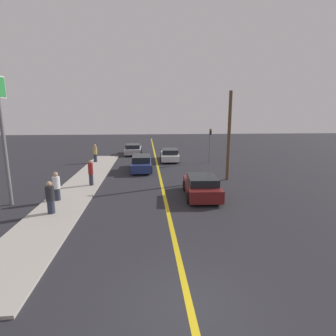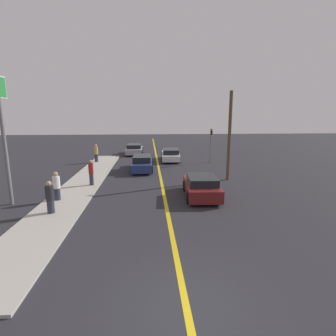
# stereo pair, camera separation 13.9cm
# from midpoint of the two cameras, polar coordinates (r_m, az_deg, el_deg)

# --- Properties ---
(ground_plane) EXTENTS (120.00, 120.00, 0.00)m
(ground_plane) POSITION_cam_midpoint_polar(r_m,az_deg,el_deg) (7.60, 4.24, -28.23)
(ground_plane) COLOR #28282D
(road_center_line) EXTENTS (0.20, 60.00, 0.01)m
(road_center_line) POSITION_cam_midpoint_polar(r_m,az_deg,el_deg) (24.27, -2.36, 0.03)
(road_center_line) COLOR gold
(road_center_line) RESTS_ON ground_plane
(sidewalk_left) EXTENTS (2.54, 24.99, 0.11)m
(sidewalk_left) POSITION_cam_midpoint_polar(r_m,az_deg,el_deg) (19.43, -18.32, -3.35)
(sidewalk_left) COLOR #ADA89E
(sidewalk_left) RESTS_ON ground_plane
(car_near_right_lane) EXTENTS (2.15, 4.20, 1.30)m
(car_near_right_lane) POSITION_cam_midpoint_polar(r_m,az_deg,el_deg) (15.86, 7.06, -3.97)
(car_near_right_lane) COLOR maroon
(car_near_right_lane) RESTS_ON ground_plane
(car_ahead_center) EXTENTS (1.85, 4.70, 1.35)m
(car_ahead_center) POSITION_cam_midpoint_polar(r_m,az_deg,el_deg) (23.26, -5.98, 1.08)
(car_ahead_center) COLOR navy
(car_ahead_center) RESTS_ON ground_plane
(car_far_distant) EXTENTS (2.17, 4.57, 1.27)m
(car_far_distant) POSITION_cam_midpoint_polar(r_m,az_deg,el_deg) (28.05, 0.26, 2.89)
(car_far_distant) COLOR silver
(car_far_distant) RESTS_ON ground_plane
(car_parked_left_lot) EXTENTS (2.07, 4.39, 1.27)m
(car_parked_left_lot) POSITION_cam_midpoint_polar(r_m,az_deg,el_deg) (32.78, -7.70, 4.06)
(car_parked_left_lot) COLOR #9E9EA3
(car_parked_left_lot) RESTS_ON ground_plane
(pedestrian_near_curb) EXTENTS (0.41, 0.41, 1.61)m
(pedestrian_near_curb) POSITION_cam_midpoint_polar(r_m,az_deg,el_deg) (14.05, -24.52, -5.88)
(pedestrian_near_curb) COLOR #282D3D
(pedestrian_near_curb) RESTS_ON sidewalk_left
(pedestrian_mid_group) EXTENTS (0.41, 0.41, 1.63)m
(pedestrian_mid_group) POSITION_cam_midpoint_polar(r_m,az_deg,el_deg) (16.02, -23.35, -3.69)
(pedestrian_mid_group) COLOR #282D3D
(pedestrian_mid_group) RESTS_ON sidewalk_left
(pedestrian_far_standing) EXTENTS (0.33, 0.33, 1.74)m
(pedestrian_far_standing) POSITION_cam_midpoint_polar(r_m,az_deg,el_deg) (18.59, -16.66, -0.96)
(pedestrian_far_standing) COLOR #282D3D
(pedestrian_far_standing) RESTS_ON sidewalk_left
(pedestrian_by_sign) EXTENTS (0.40, 0.40, 1.82)m
(pedestrian_by_sign) POSITION_cam_midpoint_polar(r_m,az_deg,el_deg) (27.72, -15.72, 3.16)
(pedestrian_by_sign) COLOR #282D3D
(pedestrian_by_sign) RESTS_ON sidewalk_left
(traffic_light) EXTENTS (0.18, 0.40, 3.44)m
(traffic_light) POSITION_cam_midpoint_polar(r_m,az_deg,el_deg) (26.86, 8.97, 5.65)
(traffic_light) COLOR slate
(traffic_light) RESTS_ON ground_plane
(roadside_sign) EXTENTS (0.20, 1.50, 6.81)m
(roadside_sign) POSITION_cam_midpoint_polar(r_m,az_deg,el_deg) (16.19, -32.86, 9.57)
(roadside_sign) COLOR slate
(roadside_sign) RESTS_ON ground_plane
(utility_pole) EXTENTS (0.24, 0.24, 6.53)m
(utility_pole) POSITION_cam_midpoint_polar(r_m,az_deg,el_deg) (19.89, 12.93, 6.68)
(utility_pole) COLOR brown
(utility_pole) RESTS_ON ground_plane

